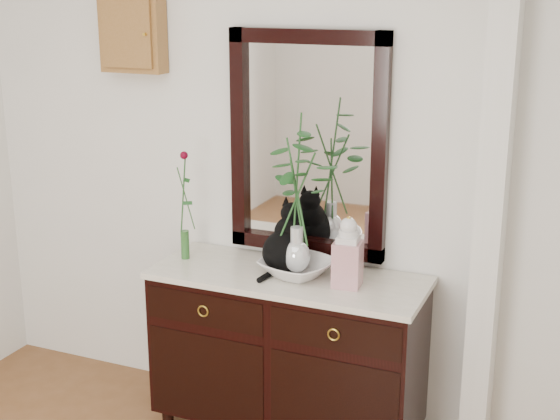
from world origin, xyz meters
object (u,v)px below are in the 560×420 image
at_px(sideboard, 288,346).
at_px(ginger_jar, 348,251).
at_px(lotus_bowl, 297,268).
at_px(cat, 285,237).

relative_size(sideboard, ginger_jar, 3.94).
bearing_deg(sideboard, lotus_bowl, 5.00).
bearing_deg(lotus_bowl, sideboard, -175.00).
bearing_deg(lotus_bowl, cat, 146.41).
bearing_deg(ginger_jar, cat, 166.64).
relative_size(lotus_bowl, ginger_jar, 0.98).
bearing_deg(sideboard, ginger_jar, -4.43).
height_order(sideboard, ginger_jar, ginger_jar).
bearing_deg(lotus_bowl, ginger_jar, -5.92).
xyz_separation_m(lotus_bowl, ginger_jar, (0.26, -0.03, 0.13)).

